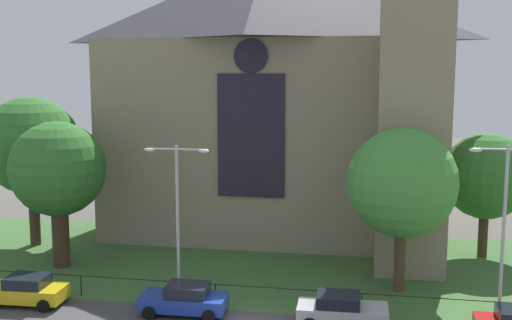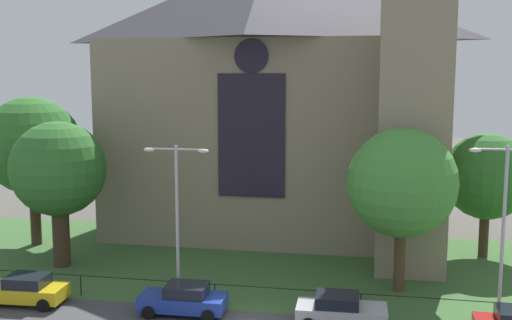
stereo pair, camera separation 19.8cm
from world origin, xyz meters
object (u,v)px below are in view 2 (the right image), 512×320
streetlamp_near (177,204)px  parked_car_blue (184,299)px  tree_left_near (58,170)px  tree_right_near (402,183)px  tree_left_far (32,146)px  parked_car_yellow (25,290)px  streetlamp_far (504,213)px  tree_right_far (487,177)px  parked_car_silver (341,310)px  church_building (276,93)px

streetlamp_near → parked_car_blue: 4.70m
parked_car_blue → tree_left_near: bearing=-33.5°
tree_right_near → tree_left_far: (-24.23, 4.81, 0.90)m
parked_car_yellow → tree_left_near: bearing=-81.4°
tree_left_far → streetlamp_far: bearing=-17.1°
tree_left_far → streetlamp_near: 15.81m
tree_left_far → streetlamp_far: size_ratio=1.19×
tree_right_near → tree_left_near: tree_left_near is taller
parked_car_blue → tree_right_far: bearing=-143.0°
tree_right_near → parked_car_blue: tree_right_near is taller
streetlamp_near → parked_car_yellow: 9.04m
tree_left_near → streetlamp_far: bearing=-10.8°
tree_right_near → streetlamp_near: size_ratio=1.09×
tree_left_near → parked_car_yellow: size_ratio=2.08×
parked_car_silver → parked_car_blue: bearing=178.6°
parked_car_blue → streetlamp_near: bearing=-63.6°
streetlamp_far → tree_right_near: bearing=137.8°
parked_car_blue → tree_right_near: bearing=-154.9°
church_building → parked_car_yellow: 21.89m
parked_car_yellow → parked_car_silver: (16.03, 0.21, 0.00)m
church_building → parked_car_blue: church_building is taller
church_building → tree_left_far: church_building is taller
tree_right_far → tree_right_near: 9.41m
tree_left_far → parked_car_yellow: bearing=-62.7°
parked_car_yellow → parked_car_silver: size_ratio=1.01×
tree_left_far → streetlamp_far: (28.61, -8.79, -1.45)m
tree_right_far → parked_car_blue: size_ratio=1.88×
tree_right_near → parked_car_silver: tree_right_near is taller
tree_left_far → parked_car_silver: tree_left_far is taller
tree_right_near → tree_left_near: bearing=178.0°
tree_right_far → streetlamp_near: size_ratio=0.98×
tree_left_near → parked_car_blue: (9.64, -6.00, -5.20)m
church_building → parked_car_yellow: size_ratio=6.07×
church_building → tree_left_far: (-15.70, -6.46, -3.43)m
parked_car_yellow → parked_car_silver: 16.03m
church_building → parked_car_yellow: church_building is taller
tree_left_near → streetlamp_near: size_ratio=1.09×
tree_right_far → tree_left_near: bearing=-165.2°
streetlamp_near → parked_car_silver: size_ratio=1.93×
tree_right_far → streetlamp_near: (-16.79, -11.51, -0.01)m
tree_right_near → tree_left_near: (-20.14, 0.72, 0.01)m
streetlamp_near → parked_car_silver: 9.53m
tree_right_far → tree_left_near: size_ratio=0.90×
tree_left_far → streetlamp_near: tree_left_far is taller
parked_car_silver → tree_left_far: bearing=153.3°
parked_car_blue → church_building: bearing=-98.4°
streetlamp_near → tree_left_far: bearing=146.0°
tree_right_near → tree_left_near: 20.15m
parked_car_silver → tree_left_near: bearing=159.5°
streetlamp_far → tree_left_near: bearing=169.2°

